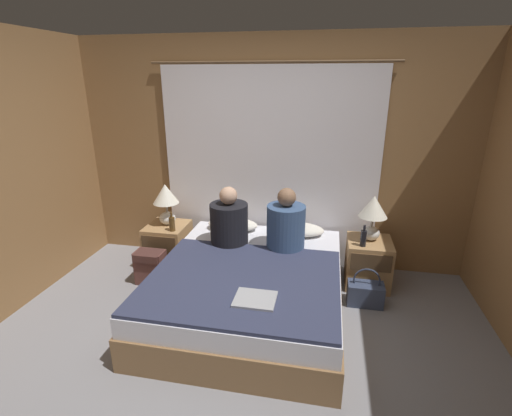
{
  "coord_description": "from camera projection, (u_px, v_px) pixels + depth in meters",
  "views": [
    {
      "loc": [
        0.63,
        -2.22,
        2.07
      ],
      "look_at": [
        0.0,
        0.99,
        0.91
      ],
      "focal_mm": 26.0,
      "sensor_mm": 36.0,
      "label": 1
    }
  ],
  "objects": [
    {
      "name": "pillow_left",
      "position": [
        233.0,
        224.0,
        4.12
      ],
      "size": [
        0.56,
        0.3,
        0.12
      ],
      "color": "silver",
      "rests_on": "bed"
    },
    {
      "name": "nightstand_left",
      "position": [
        168.0,
        245.0,
        4.26
      ],
      "size": [
        0.44,
        0.47,
        0.49
      ],
      "color": "#A87F51",
      "rests_on": "ground_plane"
    },
    {
      "name": "person_left_in_bed",
      "position": [
        229.0,
        222.0,
        3.7
      ],
      "size": [
        0.38,
        0.38,
        0.6
      ],
      "color": "black",
      "rests_on": "bed"
    },
    {
      "name": "lamp_right",
      "position": [
        373.0,
        212.0,
        3.71
      ],
      "size": [
        0.29,
        0.29,
        0.47
      ],
      "color": "silver",
      "rests_on": "nightstand_right"
    },
    {
      "name": "laptop_on_bed",
      "position": [
        255.0,
        299.0,
        2.77
      ],
      "size": [
        0.31,
        0.26,
        0.02
      ],
      "color": "#9EA0A5",
      "rests_on": "blanket_on_bed"
    },
    {
      "name": "beer_bottle_on_left_stand",
      "position": [
        172.0,
        224.0,
        4.0
      ],
      "size": [
        0.06,
        0.06,
        0.21
      ],
      "color": "#513819",
      "rests_on": "nightstand_left"
    },
    {
      "name": "wall_back",
      "position": [
        270.0,
        156.0,
        4.09
      ],
      "size": [
        4.4,
        0.06,
        2.5
      ],
      "color": "olive",
      "rests_on": "ground_plane"
    },
    {
      "name": "curtain_panel",
      "position": [
        269.0,
        169.0,
        4.08
      ],
      "size": [
        2.56,
        0.02,
        2.23
      ],
      "color": "white",
      "rests_on": "ground_plane"
    },
    {
      "name": "nightstand_right",
      "position": [
        368.0,
        262.0,
        3.86
      ],
      "size": [
        0.44,
        0.47,
        0.49
      ],
      "color": "#A87F51",
      "rests_on": "ground_plane"
    },
    {
      "name": "handbag_on_floor",
      "position": [
        365.0,
        293.0,
        3.54
      ],
      "size": [
        0.34,
        0.19,
        0.38
      ],
      "color": "#333D56",
      "rests_on": "ground_plane"
    },
    {
      "name": "backpack_on_floor",
      "position": [
        150.0,
        265.0,
        3.89
      ],
      "size": [
        0.3,
        0.2,
        0.36
      ],
      "color": "brown",
      "rests_on": "ground_plane"
    },
    {
      "name": "bed",
      "position": [
        250.0,
        288.0,
        3.42
      ],
      "size": [
        1.65,
        1.96,
        0.46
      ],
      "color": "olive",
      "rests_on": "ground_plane"
    },
    {
      "name": "beer_bottle_on_right_stand",
      "position": [
        363.0,
        238.0,
        3.64
      ],
      "size": [
        0.06,
        0.06,
        0.22
      ],
      "color": "black",
      "rests_on": "nightstand_right"
    },
    {
      "name": "pillow_right",
      "position": [
        298.0,
        229.0,
        3.99
      ],
      "size": [
        0.56,
        0.3,
        0.12
      ],
      "color": "silver",
      "rests_on": "bed"
    },
    {
      "name": "person_right_in_bed",
      "position": [
        286.0,
        225.0,
        3.6
      ],
      "size": [
        0.37,
        0.37,
        0.62
      ],
      "color": "#38517A",
      "rests_on": "bed"
    },
    {
      "name": "blanket_on_bed",
      "position": [
        243.0,
        280.0,
        3.07
      ],
      "size": [
        1.59,
        1.33,
        0.03
      ],
      "color": "#2D334C",
      "rests_on": "bed"
    },
    {
      "name": "lamp_left",
      "position": [
        166.0,
        199.0,
        4.12
      ],
      "size": [
        0.29,
        0.29,
        0.47
      ],
      "color": "silver",
      "rests_on": "nightstand_left"
    },
    {
      "name": "ground_plane",
      "position": [
        231.0,
        361.0,
        2.85
      ],
      "size": [
        16.0,
        16.0,
        0.0
      ],
      "primitive_type": "plane",
      "color": "gray"
    }
  ]
}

